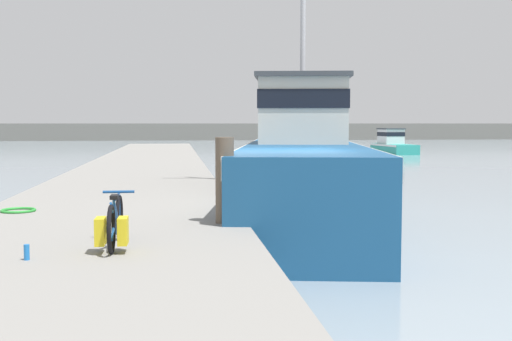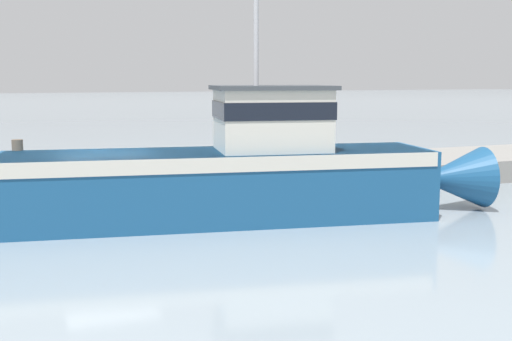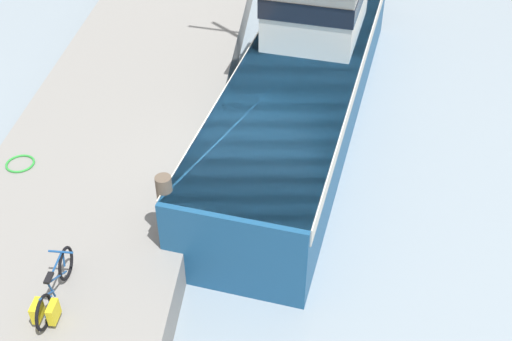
# 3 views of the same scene
# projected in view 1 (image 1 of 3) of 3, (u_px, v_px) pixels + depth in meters

# --- Properties ---
(ground_plane) EXTENTS (320.00, 320.00, 0.00)m
(ground_plane) POSITION_uv_depth(u_px,v_px,m) (287.00, 246.00, 13.01)
(ground_plane) COLOR #84939E
(dock_pier) EXTENTS (4.82, 80.00, 0.85)m
(dock_pier) POSITION_uv_depth(u_px,v_px,m) (112.00, 229.00, 12.54)
(dock_pier) COLOR gray
(dock_pier) RESTS_ON ground_plane
(far_shoreline) EXTENTS (180.00, 5.00, 2.49)m
(far_shoreline) POSITION_uv_depth(u_px,v_px,m) (382.00, 131.00, 100.45)
(far_shoreline) COLOR slate
(far_shoreline) RESTS_ON ground_plane
(fishing_boat_main) EXTENTS (4.91, 14.35, 10.64)m
(fishing_boat_main) POSITION_uv_depth(u_px,v_px,m) (302.00, 166.00, 16.76)
(fishing_boat_main) COLOR navy
(fishing_boat_main) RESTS_ON ground_plane
(boat_orange_near) EXTENTS (2.40, 6.68, 2.12)m
(boat_orange_near) POSITION_uv_depth(u_px,v_px,m) (392.00, 144.00, 53.30)
(boat_orange_near) COLOR teal
(boat_orange_near) RESTS_ON ground_plane
(bicycle_touring) EXTENTS (0.44, 1.73, 0.70)m
(bicycle_touring) POSITION_uv_depth(u_px,v_px,m) (114.00, 224.00, 8.43)
(bicycle_touring) COLOR black
(bicycle_touring) RESTS_ON dock_pier
(mooring_post) EXTENTS (0.31, 0.31, 1.41)m
(mooring_post) POSITION_uv_depth(u_px,v_px,m) (225.00, 180.00, 10.54)
(mooring_post) COLOR brown
(mooring_post) RESTS_ON dock_pier
(hose_coil) EXTENTS (0.64, 0.64, 0.05)m
(hose_coil) POSITION_uv_depth(u_px,v_px,m) (18.00, 210.00, 11.94)
(hose_coil) COLOR green
(hose_coil) RESTS_ON dock_pier
(water_bottle_by_bike) EXTENTS (0.07, 0.07, 0.19)m
(water_bottle_by_bike) POSITION_uv_depth(u_px,v_px,m) (27.00, 252.00, 7.70)
(water_bottle_by_bike) COLOR blue
(water_bottle_by_bike) RESTS_ON dock_pier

